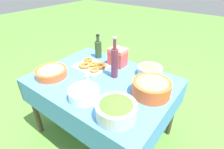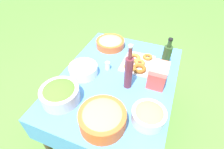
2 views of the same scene
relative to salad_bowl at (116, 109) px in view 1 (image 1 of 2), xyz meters
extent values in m
plane|color=#568C38|center=(0.37, -0.30, -0.76)|extent=(14.00, 14.00, 0.00)
cube|color=#4C8CD1|center=(0.37, -0.30, -0.08)|extent=(1.27, 0.94, 0.02)
cube|color=#4C8CD1|center=(0.37, -0.77, -0.20)|extent=(1.27, 0.01, 0.22)
cube|color=#4C8CD1|center=(0.37, 0.16, -0.20)|extent=(1.27, 0.01, 0.22)
cube|color=#4C8CD1|center=(-0.26, -0.30, -0.20)|extent=(0.01, 0.94, 0.22)
cube|color=#4C8CD1|center=(1.00, -0.30, -0.20)|extent=(0.01, 0.94, 0.22)
cylinder|color=#473828|center=(-0.20, -0.71, -0.43)|extent=(0.05, 0.05, 0.67)
cylinder|color=#473828|center=(0.95, -0.71, -0.43)|extent=(0.05, 0.05, 0.67)
cylinder|color=#473828|center=(0.95, 0.11, -0.43)|extent=(0.05, 0.05, 0.67)
cylinder|color=silver|center=(0.00, 0.00, -0.01)|extent=(0.28, 0.28, 0.11)
ellipsoid|color=#51892D|center=(0.00, 0.00, 0.03)|extent=(0.25, 0.25, 0.07)
cylinder|color=#E05B28|center=(0.80, -0.07, -0.03)|extent=(0.29, 0.29, 0.07)
ellipsoid|color=tan|center=(0.80, -0.07, -0.01)|extent=(0.26, 0.26, 0.06)
cube|color=silver|center=(0.62, -0.41, -0.06)|extent=(0.32, 0.27, 0.02)
torus|color=#B27533|center=(0.60, -0.44, -0.04)|extent=(0.12, 0.12, 0.03)
torus|color=#B27533|center=(0.65, -0.37, -0.04)|extent=(0.17, 0.17, 0.04)
torus|color=#B27533|center=(0.52, -0.36, -0.04)|extent=(0.11, 0.11, 0.03)
torus|color=#93561E|center=(0.52, -0.45, -0.04)|extent=(0.17, 0.17, 0.03)
torus|color=#A36628|center=(0.72, -0.48, -0.04)|extent=(0.12, 0.12, 0.03)
cylinder|color=white|center=(0.32, -0.01, -0.06)|extent=(0.24, 0.24, 0.01)
cylinder|color=white|center=(0.32, -0.01, -0.05)|extent=(0.24, 0.24, 0.01)
cylinder|color=white|center=(0.32, -0.01, -0.04)|extent=(0.24, 0.24, 0.01)
cylinder|color=white|center=(0.32, -0.01, -0.03)|extent=(0.24, 0.24, 0.01)
cylinder|color=white|center=(0.32, -0.01, -0.02)|extent=(0.24, 0.24, 0.01)
cylinder|color=white|center=(0.32, -0.01, 0.00)|extent=(0.24, 0.24, 0.01)
cylinder|color=white|center=(0.32, -0.01, 0.01)|extent=(0.24, 0.24, 0.01)
cylinder|color=#2D4723|center=(0.71, -0.64, 0.02)|extent=(0.08, 0.08, 0.19)
cylinder|color=#2D4723|center=(0.71, -0.64, 0.15)|extent=(0.03, 0.03, 0.07)
cylinder|color=black|center=(0.71, -0.64, 0.19)|extent=(0.04, 0.04, 0.01)
cylinder|color=maroon|center=(0.32, -0.41, 0.07)|extent=(0.06, 0.06, 0.28)
cylinder|color=maroon|center=(0.32, -0.41, 0.25)|extent=(0.03, 0.03, 0.10)
cylinder|color=#B7B7B7|center=(0.32, -0.41, 0.31)|extent=(0.03, 0.03, 0.02)
cylinder|color=#E05B28|center=(-0.08, -0.37, -0.01)|extent=(0.31, 0.31, 0.12)
ellipsoid|color=tan|center=(-0.08, -0.37, 0.04)|extent=(0.27, 0.27, 0.07)
cylinder|color=silver|center=(0.07, -0.64, -0.03)|extent=(0.23, 0.23, 0.09)
ellipsoid|color=#ADCC59|center=(0.07, -0.64, 0.00)|extent=(0.20, 0.20, 0.07)
cube|color=#E04C42|center=(0.43, -0.62, 0.01)|extent=(0.17, 0.13, 0.15)
cube|color=#FF7A70|center=(0.43, -0.62, 0.10)|extent=(0.17, 0.14, 0.04)
cylinder|color=white|center=(0.45, -0.18, -0.04)|extent=(0.04, 0.04, 0.06)
cylinder|color=silver|center=(0.45, -0.18, 0.00)|extent=(0.04, 0.04, 0.01)
camera|label=1|loc=(-0.50, 0.72, 0.80)|focal=28.00mm
camera|label=2|loc=(-0.64, -0.66, 0.95)|focal=28.00mm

